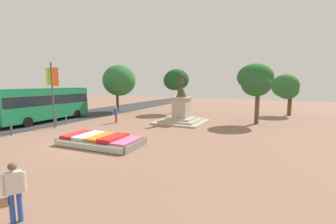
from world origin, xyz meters
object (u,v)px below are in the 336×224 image
(flower_planter, at_px, (100,140))
(pedestrian_with_handbag, at_px, (13,189))
(city_bus, at_px, (44,103))
(kerb_bollard_north, at_px, (66,120))
(banner_pole, at_px, (53,92))
(kerb_bollard_mid_b, at_px, (56,120))
(pedestrian_crossing_plaza, at_px, (116,113))
(kerb_bollard_mid_a, at_px, (11,129))
(statue_monument, at_px, (181,112))

(flower_planter, height_order, pedestrian_with_handbag, pedestrian_with_handbag)
(city_bus, distance_m, kerb_bollard_north, 3.58)
(banner_pole, height_order, kerb_bollard_mid_b, banner_pole)
(banner_pole, distance_m, pedestrian_with_handbag, 14.39)
(flower_planter, bearing_deg, banner_pole, 162.14)
(banner_pole, height_order, pedestrian_crossing_plaza, banner_pole)
(city_bus, relative_size, kerb_bollard_north, 10.86)
(kerb_bollard_mid_a, bearing_deg, kerb_bollard_north, 90.25)
(pedestrian_with_handbag, bearing_deg, banner_pole, 138.84)
(kerb_bollard_mid_a, height_order, kerb_bollard_mid_b, kerb_bollard_mid_b)
(flower_planter, xyz_separation_m, statue_monument, (1.48, 9.47, 0.75))
(kerb_bollard_north, bearing_deg, pedestrian_with_handbag, -44.20)
(pedestrian_with_handbag, distance_m, kerb_bollard_north, 15.63)
(banner_pole, xyz_separation_m, city_bus, (-3.75, 1.70, -1.19))
(kerb_bollard_north, bearing_deg, city_bus, 176.90)
(banner_pole, xyz_separation_m, kerb_bollard_mid_a, (-0.46, -3.26, -2.58))
(banner_pole, bearing_deg, kerb_bollard_north, 107.55)
(banner_pole, relative_size, city_bus, 0.59)
(statue_monument, height_order, banner_pole, banner_pole)
(banner_pole, bearing_deg, pedestrian_with_handbag, -41.16)
(kerb_bollard_mid_b, relative_size, kerb_bollard_north, 1.22)
(pedestrian_crossing_plaza, relative_size, kerb_bollard_mid_a, 1.69)
(kerb_bollard_mid_b, bearing_deg, kerb_bollard_mid_a, -90.53)
(statue_monument, xyz_separation_m, kerb_bollard_north, (-9.20, -5.61, -0.56))
(kerb_bollard_mid_a, relative_size, kerb_bollard_mid_b, 0.90)
(flower_planter, distance_m, banner_pole, 8.10)
(kerb_bollard_mid_b, height_order, kerb_bollard_north, kerb_bollard_mid_b)
(pedestrian_crossing_plaza, bearing_deg, kerb_bollard_mid_b, -133.46)
(flower_planter, relative_size, pedestrian_with_handbag, 3.07)
(city_bus, bearing_deg, pedestrian_with_handbag, -37.42)
(statue_monument, height_order, pedestrian_with_handbag, statue_monument)
(city_bus, bearing_deg, kerb_bollard_north, -3.10)
(statue_monument, bearing_deg, pedestrian_with_handbag, -83.08)
(city_bus, distance_m, pedestrian_with_handbag, 18.24)
(flower_planter, distance_m, kerb_bollard_north, 8.63)
(city_bus, relative_size, pedestrian_crossing_plaza, 5.84)
(statue_monument, xyz_separation_m, city_bus, (-12.47, -5.44, 0.88))
(kerb_bollard_mid_a, bearing_deg, pedestrian_crossing_plaza, 64.15)
(city_bus, height_order, pedestrian_with_handbag, city_bus)
(flower_planter, relative_size, kerb_bollard_mid_a, 5.54)
(flower_planter, bearing_deg, pedestrian_crossing_plaza, 121.90)
(flower_planter, bearing_deg, city_bus, 159.85)
(pedestrian_crossing_plaza, xyz_separation_m, kerb_bollard_mid_b, (-3.59, -3.78, -0.37))
(statue_monument, bearing_deg, kerb_bollard_mid_b, -143.75)
(kerb_bollard_mid_b, bearing_deg, statue_monument, 36.25)
(pedestrian_crossing_plaza, bearing_deg, flower_planter, -58.10)
(statue_monument, distance_m, kerb_bollard_north, 10.79)
(flower_planter, height_order, kerb_bollard_north, kerb_bollard_north)
(city_bus, height_order, kerb_bollard_north, city_bus)
(flower_planter, relative_size, kerb_bollard_mid_b, 4.98)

